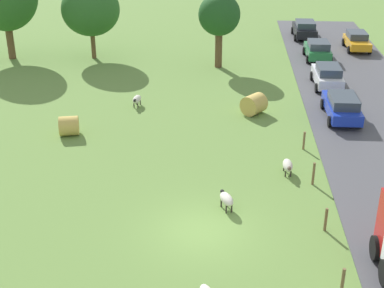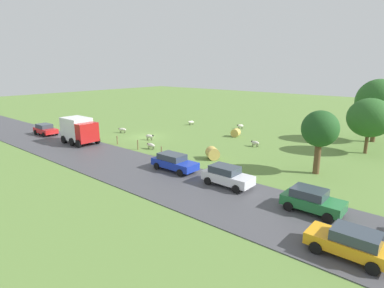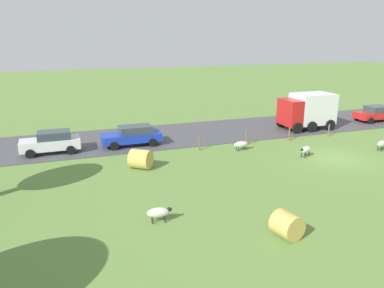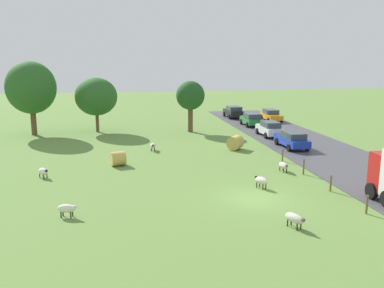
{
  "view_description": "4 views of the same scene",
  "coord_description": "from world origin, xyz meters",
  "px_view_note": "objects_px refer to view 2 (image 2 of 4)",
  "views": [
    {
      "loc": [
        0.94,
        -19.19,
        12.95
      ],
      "look_at": [
        -0.74,
        4.94,
        1.66
      ],
      "focal_mm": 51.65,
      "sensor_mm": 36.0,
      "label": 1
    },
    {
      "loc": [
        27.84,
        31.95,
        9.46
      ],
      "look_at": [
        2.92,
        10.74,
        1.29
      ],
      "focal_mm": 29.27,
      "sensor_mm": 36.0,
      "label": 2
    },
    {
      "loc": [
        -20.38,
        17.92,
        8.3
      ],
      "look_at": [
        1.68,
        10.05,
        1.57
      ],
      "focal_mm": 35.41,
      "sensor_mm": 36.0,
      "label": 3
    },
    {
      "loc": [
        -7.98,
        -22.81,
        8.34
      ],
      "look_at": [
        -2.1,
        9.89,
        1.38
      ],
      "focal_mm": 38.87,
      "sensor_mm": 36.0,
      "label": 4
    }
  ],
  "objects_px": {
    "sheep_1": "(255,143)",
    "tree_0": "(370,118)",
    "sheep_2": "(151,145)",
    "hay_bale_0": "(236,133)",
    "tree_2": "(378,102)",
    "car_5": "(45,129)",
    "sheep_3": "(191,122)",
    "car_0": "(174,162)",
    "car_3": "(350,242)",
    "sheep_4": "(240,126)",
    "car_2": "(312,200)",
    "sheep_0": "(150,136)",
    "sheep_5": "(122,130)",
    "car_4": "(227,176)",
    "hay_bale_1": "(213,153)",
    "truck_0": "(79,130)",
    "tree_1": "(320,129)"
  },
  "relations": [
    {
      "from": "hay_bale_1",
      "to": "car_5",
      "type": "xyz_separation_m",
      "value": [
        5.82,
        -24.98,
        0.21
      ]
    },
    {
      "from": "sheep_2",
      "to": "car_3",
      "type": "height_order",
      "value": "car_3"
    },
    {
      "from": "hay_bale_0",
      "to": "tree_0",
      "type": "bearing_deg",
      "value": 98.06
    },
    {
      "from": "sheep_5",
      "to": "hay_bale_1",
      "type": "bearing_deg",
      "value": 83.35
    },
    {
      "from": "tree_0",
      "to": "sheep_3",
      "type": "bearing_deg",
      "value": -91.14
    },
    {
      "from": "car_3",
      "to": "car_4",
      "type": "bearing_deg",
      "value": -111.66
    },
    {
      "from": "sheep_1",
      "to": "tree_0",
      "type": "distance_m",
      "value": 12.59
    },
    {
      "from": "truck_0",
      "to": "tree_1",
      "type": "bearing_deg",
      "value": 106.65
    },
    {
      "from": "sheep_2",
      "to": "truck_0",
      "type": "relative_size",
      "value": 0.26
    },
    {
      "from": "sheep_1",
      "to": "truck_0",
      "type": "relative_size",
      "value": 0.25
    },
    {
      "from": "sheep_0",
      "to": "car_3",
      "type": "xyz_separation_m",
      "value": [
        10.97,
        27.14,
        0.32
      ]
    },
    {
      "from": "sheep_3",
      "to": "hay_bale_0",
      "type": "bearing_deg",
      "value": 75.3
    },
    {
      "from": "car_4",
      "to": "sheep_5",
      "type": "bearing_deg",
      "value": -107.67
    },
    {
      "from": "sheep_4",
      "to": "truck_0",
      "type": "height_order",
      "value": "truck_0"
    },
    {
      "from": "car_5",
      "to": "sheep_3",
      "type": "bearing_deg",
      "value": 151.15
    },
    {
      "from": "sheep_3",
      "to": "car_3",
      "type": "height_order",
      "value": "car_3"
    },
    {
      "from": "car_0",
      "to": "car_3",
      "type": "bearing_deg",
      "value": 75.8
    },
    {
      "from": "car_5",
      "to": "car_0",
      "type": "bearing_deg",
      "value": 91.18
    },
    {
      "from": "hay_bale_0",
      "to": "sheep_0",
      "type": "bearing_deg",
      "value": -39.41
    },
    {
      "from": "sheep_0",
      "to": "car_3",
      "type": "bearing_deg",
      "value": 68.0
    },
    {
      "from": "hay_bale_0",
      "to": "tree_2",
      "type": "xyz_separation_m",
      "value": [
        -8.96,
        15.02,
        4.56
      ]
    },
    {
      "from": "hay_bale_1",
      "to": "car_0",
      "type": "height_order",
      "value": "car_0"
    },
    {
      "from": "tree_1",
      "to": "car_3",
      "type": "distance_m",
      "value": 13.62
    },
    {
      "from": "sheep_0",
      "to": "car_4",
      "type": "distance_m",
      "value": 18.25
    },
    {
      "from": "car_0",
      "to": "car_3",
      "type": "distance_m",
      "value": 16.67
    },
    {
      "from": "sheep_3",
      "to": "car_5",
      "type": "bearing_deg",
      "value": -28.85
    },
    {
      "from": "hay_bale_1",
      "to": "car_3",
      "type": "height_order",
      "value": "car_3"
    },
    {
      "from": "hay_bale_1",
      "to": "tree_1",
      "type": "distance_m",
      "value": 10.7
    },
    {
      "from": "sheep_1",
      "to": "tree_2",
      "type": "height_order",
      "value": "tree_2"
    },
    {
      "from": "hay_bale_1",
      "to": "tree_2",
      "type": "height_order",
      "value": "tree_2"
    },
    {
      "from": "truck_0",
      "to": "car_3",
      "type": "height_order",
      "value": "truck_0"
    },
    {
      "from": "sheep_5",
      "to": "tree_0",
      "type": "bearing_deg",
      "value": 110.07
    },
    {
      "from": "tree_0",
      "to": "tree_1",
      "type": "height_order",
      "value": "tree_0"
    },
    {
      "from": "hay_bale_0",
      "to": "car_3",
      "type": "distance_m",
      "value": 28.09
    },
    {
      "from": "tree_2",
      "to": "truck_0",
      "type": "bearing_deg",
      "value": -47.79
    },
    {
      "from": "hay_bale_1",
      "to": "car_5",
      "type": "distance_m",
      "value": 25.65
    },
    {
      "from": "sheep_3",
      "to": "sheep_4",
      "type": "xyz_separation_m",
      "value": [
        -2.48,
        7.91,
        -0.02
      ]
    },
    {
      "from": "tree_2",
      "to": "sheep_0",
      "type": "bearing_deg",
      "value": -51.24
    },
    {
      "from": "sheep_1",
      "to": "tree_0",
      "type": "height_order",
      "value": "tree_0"
    },
    {
      "from": "car_2",
      "to": "car_3",
      "type": "relative_size",
      "value": 0.97
    },
    {
      "from": "sheep_2",
      "to": "hay_bale_0",
      "type": "relative_size",
      "value": 1.12
    },
    {
      "from": "sheep_4",
      "to": "car_2",
      "type": "bearing_deg",
      "value": 41.26
    },
    {
      "from": "sheep_2",
      "to": "car_3",
      "type": "relative_size",
      "value": 0.31
    },
    {
      "from": "tree_1",
      "to": "tree_2",
      "type": "height_order",
      "value": "tree_2"
    },
    {
      "from": "hay_bale_0",
      "to": "car_0",
      "type": "xyz_separation_m",
      "value": [
        15.97,
        3.5,
        0.3
      ]
    },
    {
      "from": "sheep_5",
      "to": "car_5",
      "type": "xyz_separation_m",
      "value": [
        7.91,
        -7.1,
        0.34
      ]
    },
    {
      "from": "tree_2",
      "to": "sheep_2",
      "type": "bearing_deg",
      "value": -42.02
    },
    {
      "from": "sheep_4",
      "to": "tree_0",
      "type": "distance_m",
      "value": 18.7
    },
    {
      "from": "sheep_1",
      "to": "car_4",
      "type": "height_order",
      "value": "car_4"
    },
    {
      "from": "sheep_4",
      "to": "tree_0",
      "type": "relative_size",
      "value": 0.16
    }
  ]
}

